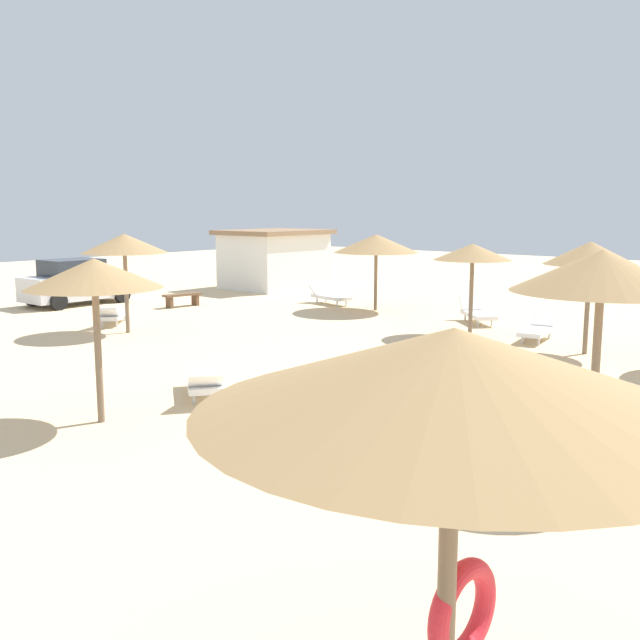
{
  "coord_description": "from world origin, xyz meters",
  "views": [
    {
      "loc": [
        -11.71,
        -6.94,
        3.64
      ],
      "look_at": [
        0.0,
        3.0,
        1.2
      ],
      "focal_mm": 39.87,
      "sensor_mm": 36.0,
      "label": 1
    }
  ],
  "objects_px": {
    "parasol_3": "(124,244)",
    "beach_cabana": "(274,259)",
    "lounger_2": "(204,381)",
    "parasol_1": "(590,254)",
    "lounger_6": "(329,296)",
    "parasol_0": "(602,272)",
    "lounger_1": "(538,329)",
    "parasol_7": "(453,376)",
    "lounger_4": "(477,313)",
    "parasol_2": "(94,274)",
    "parasol_4": "(473,253)",
    "parasol_6": "(376,244)",
    "lounger_3": "(112,315)",
    "parked_car": "(76,283)",
    "lounger_0": "(451,433)",
    "bench_0": "(183,297)"
  },
  "relations": [
    {
      "from": "parasol_3",
      "to": "beach_cabana",
      "type": "distance_m",
      "value": 12.33
    },
    {
      "from": "parasol_3",
      "to": "lounger_2",
      "type": "bearing_deg",
      "value": -114.37
    },
    {
      "from": "parasol_1",
      "to": "lounger_6",
      "type": "bearing_deg",
      "value": 74.53
    },
    {
      "from": "parasol_0",
      "to": "lounger_1",
      "type": "xyz_separation_m",
      "value": [
        8.72,
        4.57,
        -2.45
      ]
    },
    {
      "from": "parasol_7",
      "to": "lounger_4",
      "type": "height_order",
      "value": "parasol_7"
    },
    {
      "from": "parasol_2",
      "to": "parasol_4",
      "type": "bearing_deg",
      "value": -3.85
    },
    {
      "from": "parasol_6",
      "to": "parasol_7",
      "type": "height_order",
      "value": "parasol_7"
    },
    {
      "from": "parasol_0",
      "to": "lounger_1",
      "type": "distance_m",
      "value": 10.15
    },
    {
      "from": "parasol_0",
      "to": "lounger_3",
      "type": "xyz_separation_m",
      "value": [
        2.64,
        15.85,
        -2.45
      ]
    },
    {
      "from": "parasol_3",
      "to": "lounger_3",
      "type": "xyz_separation_m",
      "value": [
        0.54,
        1.59,
        -2.29
      ]
    },
    {
      "from": "parasol_6",
      "to": "parasol_7",
      "type": "bearing_deg",
      "value": -142.94
    },
    {
      "from": "beach_cabana",
      "to": "lounger_1",
      "type": "bearing_deg",
      "value": -107.68
    },
    {
      "from": "parasol_7",
      "to": "parked_car",
      "type": "xyz_separation_m",
      "value": [
        10.77,
        22.26,
        -1.84
      ]
    },
    {
      "from": "lounger_3",
      "to": "parasol_7",
      "type": "bearing_deg",
      "value": -117.51
    },
    {
      "from": "beach_cabana",
      "to": "lounger_3",
      "type": "bearing_deg",
      "value": -162.98
    },
    {
      "from": "lounger_0",
      "to": "parasol_4",
      "type": "bearing_deg",
      "value": 26.96
    },
    {
      "from": "lounger_4",
      "to": "parasol_0",
      "type": "bearing_deg",
      "value": -144.81
    },
    {
      "from": "parasol_3",
      "to": "parked_car",
      "type": "height_order",
      "value": "parasol_3"
    },
    {
      "from": "parasol_4",
      "to": "lounger_0",
      "type": "height_order",
      "value": "parasol_4"
    },
    {
      "from": "parasol_0",
      "to": "beach_cabana",
      "type": "relative_size",
      "value": 0.67
    },
    {
      "from": "parasol_4",
      "to": "parasol_7",
      "type": "height_order",
      "value": "parasol_7"
    },
    {
      "from": "parasol_3",
      "to": "lounger_1",
      "type": "xyz_separation_m",
      "value": [
        6.61,
        -9.69,
        -2.29
      ]
    },
    {
      "from": "lounger_1",
      "to": "lounger_2",
      "type": "height_order",
      "value": "lounger_2"
    },
    {
      "from": "parasol_2",
      "to": "bench_0",
      "type": "bearing_deg",
      "value": 45.64
    },
    {
      "from": "lounger_1",
      "to": "lounger_6",
      "type": "distance_m",
      "value": 9.36
    },
    {
      "from": "lounger_1",
      "to": "beach_cabana",
      "type": "bearing_deg",
      "value": 72.32
    },
    {
      "from": "parasol_4",
      "to": "lounger_1",
      "type": "height_order",
      "value": "parasol_4"
    },
    {
      "from": "parasol_4",
      "to": "lounger_1",
      "type": "relative_size",
      "value": 1.33
    },
    {
      "from": "parasol_2",
      "to": "parasol_3",
      "type": "xyz_separation_m",
      "value": [
        5.47,
        7.12,
        0.06
      ]
    },
    {
      "from": "parasol_1",
      "to": "parasol_7",
      "type": "xyz_separation_m",
      "value": [
        -14.02,
        -4.2,
        0.14
      ]
    },
    {
      "from": "lounger_0",
      "to": "bench_0",
      "type": "relative_size",
      "value": 1.19
    },
    {
      "from": "parked_car",
      "to": "beach_cabana",
      "type": "bearing_deg",
      "value": -11.67
    },
    {
      "from": "lounger_3",
      "to": "parasol_6",
      "type": "bearing_deg",
      "value": -29.09
    },
    {
      "from": "parasol_7",
      "to": "bench_0",
      "type": "distance_m",
      "value": 22.86
    },
    {
      "from": "parasol_2",
      "to": "lounger_1",
      "type": "xyz_separation_m",
      "value": [
        12.09,
        -2.57,
        -2.23
      ]
    },
    {
      "from": "parasol_3",
      "to": "parasol_6",
      "type": "distance_m",
      "value": 8.93
    },
    {
      "from": "parasol_2",
      "to": "lounger_2",
      "type": "height_order",
      "value": "parasol_2"
    },
    {
      "from": "parasol_4",
      "to": "lounger_3",
      "type": "bearing_deg",
      "value": 120.33
    },
    {
      "from": "parasol_2",
      "to": "parked_car",
      "type": "relative_size",
      "value": 0.7
    },
    {
      "from": "parasol_2",
      "to": "parked_car",
      "type": "bearing_deg",
      "value": 60.39
    },
    {
      "from": "beach_cabana",
      "to": "parasol_7",
      "type": "bearing_deg",
      "value": -133.89
    },
    {
      "from": "bench_0",
      "to": "parked_car",
      "type": "xyz_separation_m",
      "value": [
        -2.18,
        3.56,
        0.48
      ]
    },
    {
      "from": "parasol_0",
      "to": "parasol_1",
      "type": "xyz_separation_m",
      "value": [
        7.73,
        2.9,
        -0.25
      ]
    },
    {
      "from": "parasol_0",
      "to": "lounger_1",
      "type": "bearing_deg",
      "value": 27.67
    },
    {
      "from": "parasol_0",
      "to": "lounger_3",
      "type": "bearing_deg",
      "value": 80.53
    },
    {
      "from": "lounger_2",
      "to": "lounger_4",
      "type": "height_order",
      "value": "lounger_4"
    },
    {
      "from": "lounger_3",
      "to": "lounger_4",
      "type": "height_order",
      "value": "lounger_4"
    },
    {
      "from": "lounger_0",
      "to": "parked_car",
      "type": "bearing_deg",
      "value": 74.36
    },
    {
      "from": "lounger_1",
      "to": "lounger_6",
      "type": "height_order",
      "value": "lounger_6"
    },
    {
      "from": "lounger_4",
      "to": "parked_car",
      "type": "distance_m",
      "value": 14.87
    }
  ]
}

